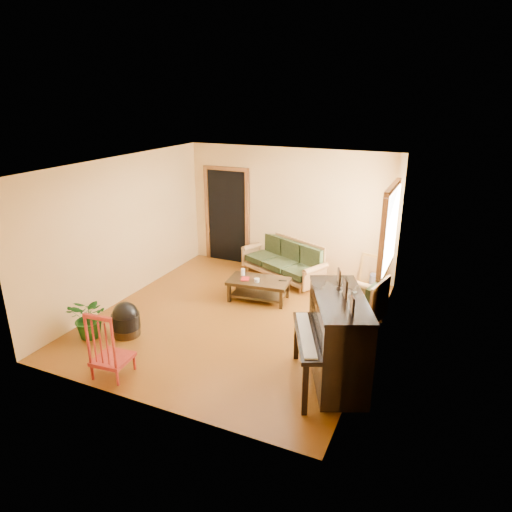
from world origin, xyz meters
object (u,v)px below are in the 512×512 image
at_px(coffee_table, 259,290).
at_px(armchair, 359,301).
at_px(sofa, 283,260).
at_px(ceramic_crock, 375,281).
at_px(piano, 338,342).
at_px(red_chair, 111,343).
at_px(footstool, 126,323).
at_px(potted_plant, 90,317).

xyz_separation_m(coffee_table, armchair, (1.87, -0.20, 0.23)).
relative_size(sofa, ceramic_crock, 6.67).
relative_size(coffee_table, armchair, 1.28).
distance_m(piano, red_chair, 2.99).
bearing_deg(ceramic_crock, footstool, -132.94).
bearing_deg(red_chair, piano, 14.97).
height_order(footstool, potted_plant, potted_plant).
xyz_separation_m(piano, potted_plant, (-3.79, -0.37, -0.28)).
height_order(coffee_table, ceramic_crock, coffee_table).
xyz_separation_m(footstool, red_chair, (0.54, -0.93, 0.28)).
xyz_separation_m(armchair, red_chair, (-2.71, -2.78, 0.06)).
distance_m(armchair, ceramic_crock, 1.66).
bearing_deg(potted_plant, armchair, 29.82).
relative_size(coffee_table, red_chair, 1.12).
height_order(sofa, red_chair, red_chair).
height_order(ceramic_crock, potted_plant, potted_plant).
xyz_separation_m(ceramic_crock, potted_plant, (-3.69, -3.75, 0.20)).
distance_m(sofa, footstool, 3.51).
bearing_deg(potted_plant, footstool, 31.22).
relative_size(sofa, coffee_table, 1.69).
distance_m(footstool, potted_plant, 0.55).
height_order(piano, footstool, piano).
distance_m(sofa, coffee_table, 1.19).
xyz_separation_m(sofa, red_chair, (-0.85, -4.15, 0.09)).
bearing_deg(armchair, coffee_table, -173.59).
distance_m(piano, potted_plant, 3.82).
xyz_separation_m(sofa, potted_plant, (-1.84, -3.49, -0.06)).
bearing_deg(sofa, red_chair, -76.87).
distance_m(sofa, piano, 3.69).
xyz_separation_m(armchair, piano, (0.10, -1.75, 0.20)).
bearing_deg(red_chair, armchair, 40.54).
relative_size(piano, potted_plant, 2.06).
distance_m(coffee_table, potted_plant, 2.96).
relative_size(piano, ceramic_crock, 5.08).
xyz_separation_m(red_chair, potted_plant, (-0.99, 0.66, -0.15)).
bearing_deg(ceramic_crock, sofa, -171.94).
bearing_deg(ceramic_crock, red_chair, -121.43).
bearing_deg(red_chair, ceramic_crock, 53.33).
height_order(coffee_table, red_chair, red_chair).
bearing_deg(ceramic_crock, coffee_table, -142.39).
height_order(red_chair, potted_plant, red_chair).
relative_size(piano, footstool, 3.24).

